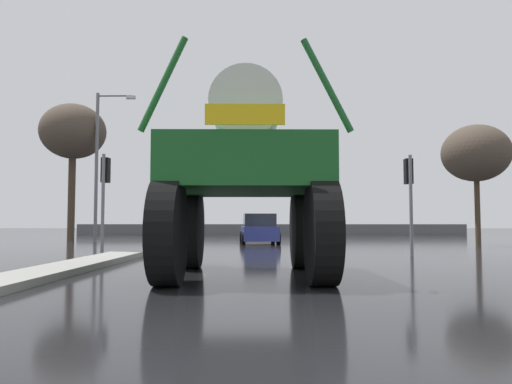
% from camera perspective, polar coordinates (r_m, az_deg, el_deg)
% --- Properties ---
extents(ground_plane, '(120.00, 120.00, 0.00)m').
position_cam_1_polar(ground_plane, '(22.34, 1.94, -6.35)').
color(ground_plane, black).
extents(median_island, '(1.11, 11.09, 0.15)m').
position_cam_1_polar(median_island, '(11.33, -22.67, -8.52)').
color(median_island, '#9E9B93').
rests_on(median_island, ground).
extents(oversize_sprayer, '(3.80, 5.30, 4.40)m').
position_cam_1_polar(oversize_sprayer, '(10.26, -1.17, 1.71)').
color(oversize_sprayer, black).
rests_on(oversize_sprayer, ground).
extents(sedan_ahead, '(2.16, 4.23, 1.52)m').
position_cam_1_polar(sedan_ahead, '(25.04, 0.36, -4.41)').
color(sedan_ahead, navy).
rests_on(sedan_ahead, ground).
extents(traffic_signal_near_left, '(0.24, 0.54, 3.38)m').
position_cam_1_polar(traffic_signal_near_left, '(17.18, -17.23, 1.14)').
color(traffic_signal_near_left, slate).
rests_on(traffic_signal_near_left, ground).
extents(traffic_signal_near_right, '(0.24, 0.54, 3.31)m').
position_cam_1_polar(traffic_signal_near_right, '(16.96, 17.44, 1.04)').
color(traffic_signal_near_right, slate).
rests_on(traffic_signal_near_right, ground).
extents(streetlight_far_left, '(2.18, 0.24, 8.22)m').
position_cam_1_polar(streetlight_far_left, '(28.17, -17.78, 3.78)').
color(streetlight_far_left, slate).
rests_on(streetlight_far_left, ground).
extents(bare_tree_left, '(3.67, 3.67, 7.83)m').
position_cam_1_polar(bare_tree_left, '(29.93, -20.59, 6.52)').
color(bare_tree_left, '#473828').
rests_on(bare_tree_left, ground).
extents(bare_tree_right, '(3.09, 3.09, 5.60)m').
position_cam_1_polar(bare_tree_right, '(24.81, 24.29, 4.12)').
color(bare_tree_right, '#473828').
rests_on(bare_tree_right, ground).
extents(roadside_barrier, '(32.61, 0.24, 0.90)m').
position_cam_1_polar(roadside_barrier, '(41.01, 1.64, -4.41)').
color(roadside_barrier, '#59595B').
rests_on(roadside_barrier, ground).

